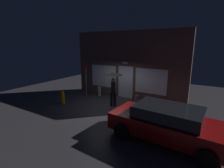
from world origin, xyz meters
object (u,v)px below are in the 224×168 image
object	(u,v)px
street_sign_post	(86,78)
fire_hydrant	(63,98)
person_with_umbrella	(113,80)
parked_car	(167,123)
sidewalk_bollard_2	(99,91)
sidewalk_bollard	(137,100)

from	to	relation	value
street_sign_post	fire_hydrant	world-z (taller)	street_sign_post
fire_hydrant	person_with_umbrella	bearing A→B (deg)	23.78
parked_car	sidewalk_bollard_2	size ratio (longest dim) A/B	6.88
street_sign_post	sidewalk_bollard_2	size ratio (longest dim) A/B	3.73
street_sign_post	fire_hydrant	bearing A→B (deg)	-100.05
street_sign_post	sidewalk_bollard	bearing A→B (deg)	7.52
sidewalk_bollard	sidewalk_bollard_2	distance (m)	3.01
parked_car	sidewalk_bollard	xyz separation A→B (m)	(-2.61, 3.22, -0.45)
parked_car	street_sign_post	xyz separation A→B (m)	(-6.23, 2.74, 0.64)
sidewalk_bollard_2	street_sign_post	bearing A→B (deg)	-131.17
street_sign_post	fire_hydrant	xyz separation A→B (m)	(-0.33, -1.88, -0.96)
person_with_umbrella	fire_hydrant	size ratio (longest dim) A/B	2.44
street_sign_post	sidewalk_bollard_2	xyz separation A→B (m)	(0.62, 0.71, -1.03)
parked_car	sidewalk_bollard	bearing A→B (deg)	132.24
street_sign_post	sidewalk_bollard	xyz separation A→B (m)	(3.62, 0.48, -1.09)
street_sign_post	sidewalk_bollard	size ratio (longest dim) A/B	4.45
person_with_umbrella	parked_car	bearing A→B (deg)	-153.20
street_sign_post	sidewalk_bollard_2	bearing A→B (deg)	48.83
sidewalk_bollard_2	fire_hydrant	world-z (taller)	fire_hydrant
parked_car	street_sign_post	size ratio (longest dim) A/B	1.84
street_sign_post	parked_car	bearing A→B (deg)	-23.72
person_with_umbrella	parked_car	size ratio (longest dim) A/B	0.47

